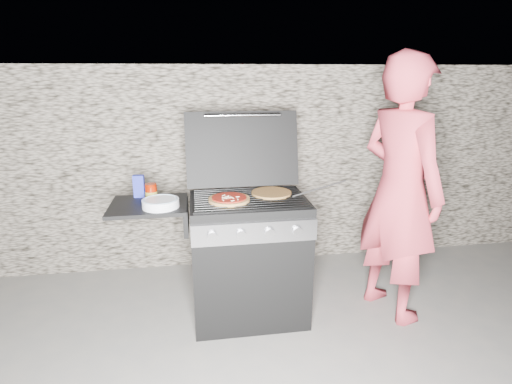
{
  "coord_description": "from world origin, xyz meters",
  "views": [
    {
      "loc": [
        -0.35,
        -2.58,
        1.74
      ],
      "look_at": [
        0.05,
        0.0,
        0.95
      ],
      "focal_mm": 28.0,
      "sensor_mm": 36.0,
      "label": 1
    }
  ],
  "objects": [
    {
      "name": "ground",
      "position": [
        0.0,
        0.0,
        0.0
      ],
      "size": [
        50.0,
        50.0,
        0.0
      ],
      "primitive_type": "plane",
      "color": "slate"
    },
    {
      "name": "stone_wall",
      "position": [
        0.0,
        1.05,
        0.9
      ],
      "size": [
        8.0,
        0.35,
        1.8
      ],
      "primitive_type": "cube",
      "color": "#A79A88",
      "rests_on": "ground"
    },
    {
      "name": "gas_grill",
      "position": [
        -0.25,
        0.0,
        0.46
      ],
      "size": [
        1.34,
        0.79,
        0.91
      ],
      "primitive_type": null,
      "color": "black",
      "rests_on": "ground"
    },
    {
      "name": "pizza_topped",
      "position": [
        -0.14,
        -0.05,
        0.93
      ],
      "size": [
        0.33,
        0.33,
        0.03
      ],
      "primitive_type": null,
      "rotation": [
        0.0,
        0.0,
        0.25
      ],
      "color": "tan",
      "rests_on": "gas_grill"
    },
    {
      "name": "pizza_plain",
      "position": [
        0.17,
        0.07,
        0.92
      ],
      "size": [
        0.37,
        0.37,
        0.02
      ],
      "primitive_type": "cylinder",
      "rotation": [
        0.0,
        0.0,
        -0.43
      ],
      "color": "#DAAA51",
      "rests_on": "gas_grill"
    },
    {
      "name": "sauce_jar",
      "position": [
        -0.65,
        0.06,
        0.96
      ],
      "size": [
        0.09,
        0.09,
        0.12
      ],
      "primitive_type": "cylinder",
      "rotation": [
        0.0,
        0.0,
        -0.23
      ],
      "color": "#711100",
      "rests_on": "gas_grill"
    },
    {
      "name": "blue_carton",
      "position": [
        -0.74,
        0.16,
        0.98
      ],
      "size": [
        0.08,
        0.05,
        0.16
      ],
      "primitive_type": "cube",
      "rotation": [
        0.0,
        0.0,
        -0.07
      ],
      "color": "#1F2896",
      "rests_on": "gas_grill"
    },
    {
      "name": "plate_stack",
      "position": [
        -0.58,
        -0.09,
        0.93
      ],
      "size": [
        0.28,
        0.28,
        0.05
      ],
      "primitive_type": "cylinder",
      "rotation": [
        0.0,
        0.0,
        -0.21
      ],
      "color": "white",
      "rests_on": "gas_grill"
    },
    {
      "name": "person",
      "position": [
        1.06,
        -0.09,
        0.94
      ],
      "size": [
        0.65,
        0.79,
        1.88
      ],
      "primitive_type": "imported",
      "rotation": [
        0.0,
        0.0,
        1.91
      ],
      "color": "#C33A48",
      "rests_on": "ground"
    },
    {
      "name": "tongs",
      "position": [
        0.5,
        0.0,
        0.95
      ],
      "size": [
        0.41,
        0.1,
        0.08
      ],
      "primitive_type": "cylinder",
      "rotation": [
        0.0,
        1.4,
        0.2
      ],
      "color": "black",
      "rests_on": "gas_grill"
    }
  ]
}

